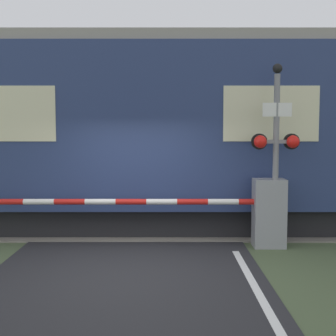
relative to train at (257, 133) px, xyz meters
The scene contains 5 objects.
ground_plane 4.80m from the train, 129.10° to the right, with size 80.00×80.00×0.00m, color #475638.
track_bed 3.46m from the train, behind, with size 36.00×3.20×0.13m.
train is the anchor object (origin of this frame).
crossing_barrier 2.48m from the train, 107.77° to the right, with size 6.30×0.44×1.32m.
signal_post 2.07m from the train, 90.72° to the right, with size 0.91×0.26×3.48m.
Camera 1 is at (0.65, -7.46, 2.28)m, focal length 50.00 mm.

